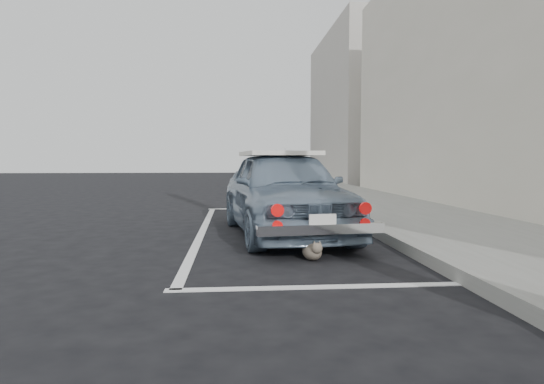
# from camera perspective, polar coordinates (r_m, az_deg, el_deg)

# --- Properties ---
(ground) EXTENTS (80.00, 80.00, 0.00)m
(ground) POSITION_cam_1_polar(r_m,az_deg,el_deg) (4.81, -0.38, -10.38)
(ground) COLOR black
(ground) RESTS_ON ground
(sidewalk) EXTENTS (2.80, 40.00, 0.15)m
(sidewalk) POSITION_cam_1_polar(r_m,az_deg,el_deg) (7.62, 23.24, -4.78)
(sidewalk) COLOR slate
(sidewalk) RESTS_ON ground
(building_far) EXTENTS (3.50, 10.00, 8.00)m
(building_far) POSITION_cam_1_polar(r_m,az_deg,el_deg) (25.69, 10.64, 10.20)
(building_far) COLOR #B6B0A5
(building_far) RESTS_ON ground
(pline_rear) EXTENTS (3.00, 0.12, 0.01)m
(pline_rear) POSITION_cam_1_polar(r_m,az_deg,el_deg) (4.40, 6.77, -11.74)
(pline_rear) COLOR silver
(pline_rear) RESTS_ON ground
(pline_front) EXTENTS (3.00, 0.12, 0.01)m
(pline_front) POSITION_cam_1_polar(r_m,az_deg,el_deg) (11.24, -0.31, -2.08)
(pline_front) COLOR silver
(pline_front) RESTS_ON ground
(pline_side) EXTENTS (0.12, 7.00, 0.01)m
(pline_side) POSITION_cam_1_polar(r_m,az_deg,el_deg) (7.76, -8.72, -4.88)
(pline_side) COLOR silver
(pline_side) RESTS_ON ground
(retro_coupe) EXTENTS (2.10, 4.24, 1.39)m
(retro_coupe) POSITION_cam_1_polar(r_m,az_deg,el_deg) (7.30, 1.51, 0.11)
(retro_coupe) COLOR gray
(retro_coupe) RESTS_ON ground
(cat) EXTENTS (0.29, 0.48, 0.26)m
(cat) POSITION_cam_1_polar(r_m,az_deg,el_deg) (5.49, 5.11, -7.33)
(cat) COLOR #675B4E
(cat) RESTS_ON ground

